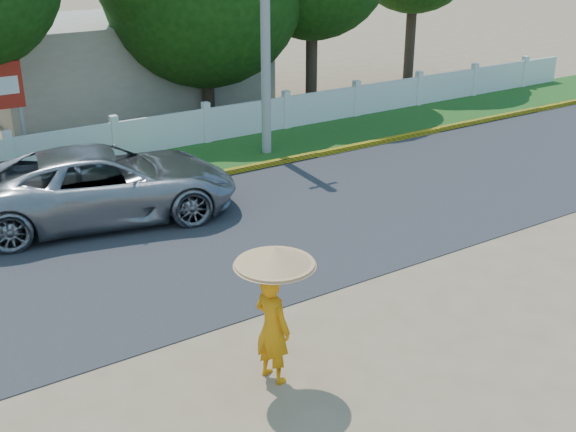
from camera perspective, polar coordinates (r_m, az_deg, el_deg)
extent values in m
plane|color=#9E8460|center=(12.93, 4.95, -8.16)|extent=(120.00, 120.00, 0.00)
cube|color=#38383A|center=(16.28, -4.86, -1.42)|extent=(60.00, 7.00, 0.02)
cube|color=#2D601E|center=(20.75, -11.91, 3.49)|extent=(60.00, 3.50, 0.03)
cube|color=yellow|center=(19.24, -10.00, 2.34)|extent=(40.00, 0.18, 0.16)
cube|color=silver|center=(21.90, -13.47, 5.81)|extent=(40.00, 0.10, 1.10)
cube|color=#B7AD99|center=(28.90, -12.92, 11.92)|extent=(10.00, 6.00, 3.20)
cylinder|color=gray|center=(21.23, -1.80, 14.07)|extent=(0.28, 0.28, 7.00)
imported|color=#909398|center=(17.35, -14.33, 2.47)|extent=(6.61, 4.09, 1.71)
imported|color=orange|center=(10.93, -1.24, -8.82)|extent=(0.57, 0.73, 1.78)
cylinder|color=#959499|center=(10.61, -1.04, -5.58)|extent=(0.03, 0.03, 1.15)
cone|color=tan|center=(10.39, -1.06, -3.17)|extent=(1.22, 1.22, 0.29)
cylinder|color=gray|center=(22.18, -20.17, 6.47)|extent=(0.12, 0.12, 2.00)
cylinder|color=#473828|center=(27.92, 1.88, 12.62)|extent=(0.44, 0.44, 3.69)
cylinder|color=#473828|center=(32.79, 9.66, 14.14)|extent=(0.44, 0.44, 4.10)
cylinder|color=#473828|center=(26.75, -6.36, 10.83)|extent=(0.44, 0.44, 2.55)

